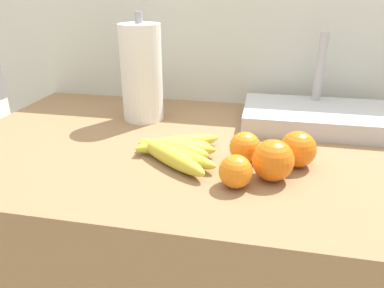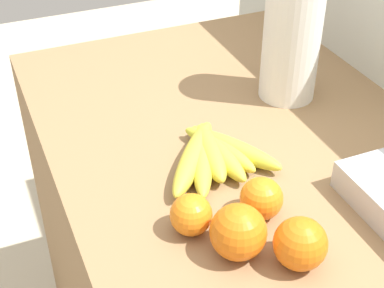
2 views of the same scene
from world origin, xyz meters
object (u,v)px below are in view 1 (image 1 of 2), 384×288
banana_bunch (174,150)px  orange_right (298,149)px  orange_center (273,160)px  paper_towel_roll (142,73)px  orange_far_right (245,147)px  orange_back_left (234,171)px  sink_basin (318,116)px

banana_bunch → orange_right: (0.26, 0.02, 0.02)m
banana_bunch → orange_center: orange_center is taller
orange_right → paper_towel_roll: paper_towel_roll is taller
orange_far_right → orange_right: orange_right is taller
banana_bunch → orange_far_right: size_ratio=3.32×
orange_right → orange_back_left: bearing=-137.1°
banana_bunch → orange_right: orange_right is taller
orange_right → orange_center: bearing=-126.1°
orange_center → paper_towel_roll: (-0.36, 0.29, 0.09)m
banana_bunch → orange_right: bearing=3.3°
orange_far_right → banana_bunch: bearing=-174.8°
orange_center → sink_basin: 0.35m
orange_back_left → sink_basin: sink_basin is taller
banana_bunch → paper_towel_roll: paper_towel_roll is taller
banana_bunch → orange_back_left: bearing=-35.0°
orange_back_left → orange_center: bearing=31.5°
banana_bunch → orange_right: 0.26m
sink_basin → orange_right: bearing=-104.9°
orange_right → sink_basin: bearing=75.1°
banana_bunch → sink_basin: size_ratio=0.56×
sink_basin → orange_back_left: bearing=-117.1°
orange_far_right → sink_basin: bearing=55.8°
orange_right → orange_center: size_ratio=0.93×
orange_back_left → banana_bunch: bearing=145.0°
orange_far_right → paper_towel_roll: bearing=143.6°
banana_bunch → sink_basin: bearing=39.8°
sink_basin → paper_towel_roll: bearing=-175.3°
orange_back_left → paper_towel_roll: bearing=130.8°
orange_far_right → sink_basin: size_ratio=0.17×
banana_bunch → orange_center: size_ratio=2.70×
orange_far_right → paper_towel_roll: 0.39m
orange_far_right → orange_center: bearing=-49.9°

